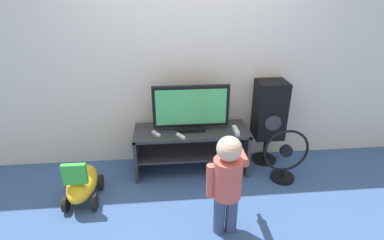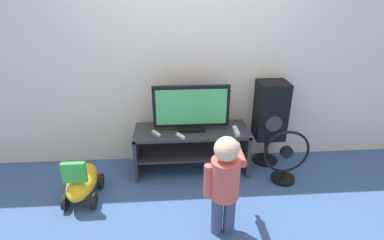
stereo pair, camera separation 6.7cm
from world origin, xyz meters
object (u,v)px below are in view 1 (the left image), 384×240
Objects in this scene: remote_secondary at (181,136)px; ride_on_toy at (82,184)px; game_console at (236,131)px; remote_primary at (156,134)px; floor_fan at (285,158)px; speaker_tower at (269,111)px; child at (227,178)px; television at (191,108)px.

remote_secondary reaches higher than ride_on_toy.
remote_secondary is at bearing -175.08° from game_console.
floor_fan reaches higher than remote_primary.
speaker_tower is at bearing 14.61° from remote_secondary.
ride_on_toy is (-1.01, -0.29, -0.33)m from remote_secondary.
remote_secondary is at bearing -165.39° from speaker_tower.
ride_on_toy is at bearing -163.84° from remote_secondary.
child is at bearing -56.67° from remote_primary.
television is 1.35m from ride_on_toy.
game_console is at bearing 12.01° from ride_on_toy.
game_console is (0.48, -0.13, -0.23)m from television.
remote_primary is 0.14× the size of child.
game_console is 0.92m from child.
game_console is 1.58× the size of remote_secondary.
remote_secondary is (-0.13, -0.18, -0.24)m from television.
floor_fan is (1.40, -0.22, -0.26)m from remote_primary.
ride_on_toy is at bearing -157.44° from television.
remote_primary is 0.89m from ride_on_toy.
ride_on_toy is (-2.06, -0.57, -0.46)m from speaker_tower.
television is 6.54× the size of remote_secondary.
child is 1.62× the size of ride_on_toy.
television is 0.55m from game_console.
child is 1.53× the size of floor_fan.
television is 4.14× the size of game_console.
floor_fan is (0.08, -0.41, -0.38)m from speaker_tower.
game_console reaches higher than ride_on_toy.
television reaches higher than child.
speaker_tower is 1.66× the size of floor_fan.
television is 1.36× the size of floor_fan.
remote_secondary is at bearing 16.16° from ride_on_toy.
child is 1.32m from speaker_tower.
floor_fan is 2.14m from ride_on_toy.
child reaches higher than game_console.
child reaches higher than remote_secondary.
floor_fan is at bearing -19.76° from game_console.
television is 0.89× the size of child.
remote_primary is 0.21× the size of floor_fan.
child is at bearing -122.94° from speaker_tower.
speaker_tower is (1.05, 0.27, 0.13)m from remote_secondary.
floor_fan is at bearing -6.79° from remote_secondary.
game_console is 0.87m from remote_primary.
game_console is 0.20× the size of speaker_tower.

